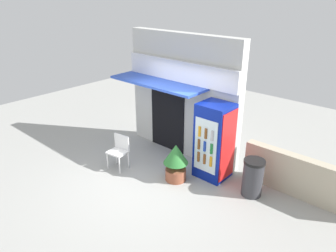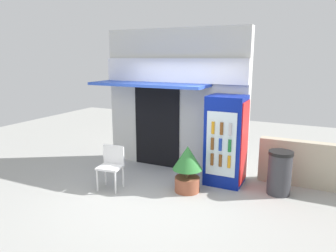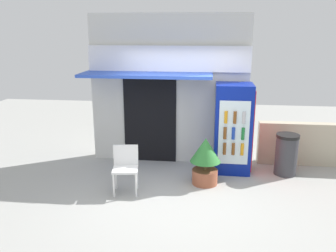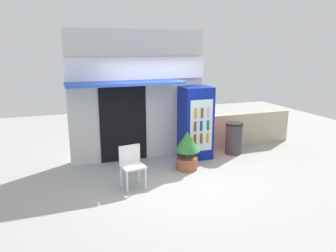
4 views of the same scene
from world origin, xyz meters
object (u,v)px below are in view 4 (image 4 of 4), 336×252
(potted_plant_near_shop, at_px, (187,148))
(trash_bin, at_px, (234,138))
(drink_cooler, at_px, (196,123))
(plastic_chair, at_px, (132,163))

(potted_plant_near_shop, bearing_deg, trash_bin, 21.86)
(potted_plant_near_shop, bearing_deg, drink_cooler, 53.26)
(plastic_chair, relative_size, potted_plant_near_shop, 0.93)
(drink_cooler, bearing_deg, plastic_chair, -148.33)
(drink_cooler, distance_m, trash_bin, 1.18)
(drink_cooler, distance_m, potted_plant_near_shop, 0.99)
(plastic_chair, distance_m, potted_plant_near_shop, 1.50)
(plastic_chair, xyz_separation_m, potted_plant_near_shop, (1.42, 0.49, 0.01))
(plastic_chair, height_order, trash_bin, plastic_chair)
(potted_plant_near_shop, bearing_deg, plastic_chair, -161.15)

